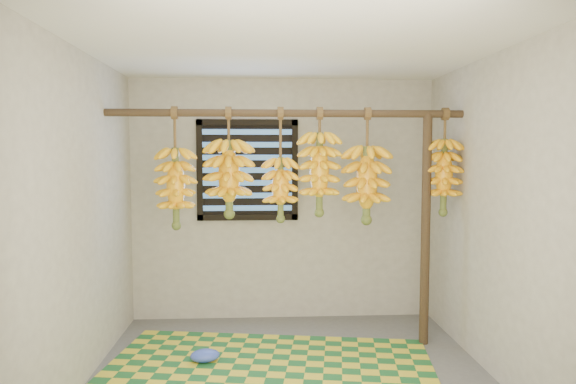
{
  "coord_description": "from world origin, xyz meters",
  "views": [
    {
      "loc": [
        -0.24,
        -3.62,
        1.66
      ],
      "look_at": [
        0.0,
        0.55,
        1.35
      ],
      "focal_mm": 32.0,
      "sensor_mm": 36.0,
      "label": 1
    }
  ],
  "objects": [
    {
      "name": "wall_right",
      "position": [
        1.5,
        0.0,
        1.2
      ],
      "size": [
        0.01,
        3.0,
        2.4
      ],
      "primitive_type": "cube",
      "color": "gray",
      "rests_on": "floor"
    },
    {
      "name": "floor",
      "position": [
        0.0,
        0.0,
        -0.01
      ],
      "size": [
        3.0,
        3.0,
        0.01
      ],
      "primitive_type": "cube",
      "color": "#545454",
      "rests_on": "ground"
    },
    {
      "name": "banana_bunch_d",
      "position": [
        0.27,
        0.7,
        1.49
      ],
      "size": [
        0.33,
        0.33,
        0.91
      ],
      "color": "brown",
      "rests_on": "hanging_pole"
    },
    {
      "name": "window",
      "position": [
        -0.35,
        1.48,
        1.5
      ],
      "size": [
        1.0,
        0.04,
        1.0
      ],
      "color": "black",
      "rests_on": "wall_back"
    },
    {
      "name": "plastic_bag",
      "position": [
        -0.67,
        0.38,
        0.06
      ],
      "size": [
        0.26,
        0.21,
        0.1
      ],
      "primitive_type": "ellipsoid",
      "rotation": [
        0.0,
        0.0,
        0.18
      ],
      "color": "#324ABC",
      "rests_on": "woven_mat"
    },
    {
      "name": "banana_bunch_b",
      "position": [
        -0.49,
        0.7,
        1.46
      ],
      "size": [
        0.37,
        0.37,
        0.91
      ],
      "color": "brown",
      "rests_on": "hanging_pole"
    },
    {
      "name": "hanging_pole",
      "position": [
        0.0,
        0.7,
        2.0
      ],
      "size": [
        3.0,
        0.06,
        0.06
      ],
      "primitive_type": "cylinder",
      "rotation": [
        0.0,
        1.57,
        0.0
      ],
      "color": "#3F301E",
      "rests_on": "wall_left"
    },
    {
      "name": "wall_back",
      "position": [
        0.0,
        1.5,
        1.2
      ],
      "size": [
        3.0,
        0.01,
        2.4
      ],
      "primitive_type": "cube",
      "color": "gray",
      "rests_on": "floor"
    },
    {
      "name": "support_post",
      "position": [
        1.2,
        0.7,
        1.0
      ],
      "size": [
        0.08,
        0.08,
        2.0
      ],
      "primitive_type": "cylinder",
      "color": "#3F301E",
      "rests_on": "floor"
    },
    {
      "name": "banana_bunch_a",
      "position": [
        -0.93,
        0.7,
        1.38
      ],
      "size": [
        0.32,
        0.32,
        1.01
      ],
      "color": "brown",
      "rests_on": "hanging_pole"
    },
    {
      "name": "banana_bunch_c",
      "position": [
        -0.05,
        0.7,
        1.36
      ],
      "size": [
        0.3,
        0.3,
        0.96
      ],
      "color": "brown",
      "rests_on": "hanging_pole"
    },
    {
      "name": "wall_left",
      "position": [
        -1.5,
        0.0,
        1.2
      ],
      "size": [
        0.01,
        3.0,
        2.4
      ],
      "primitive_type": "cube",
      "color": "gray",
      "rests_on": "floor"
    },
    {
      "name": "banana_bunch_f",
      "position": [
        1.35,
        0.7,
        1.46
      ],
      "size": [
        0.29,
        0.29,
        0.91
      ],
      "color": "brown",
      "rests_on": "hanging_pole"
    },
    {
      "name": "banana_bunch_e",
      "position": [
        0.68,
        0.7,
        1.4
      ],
      "size": [
        0.36,
        0.36,
        0.97
      ],
      "color": "brown",
      "rests_on": "hanging_pole"
    },
    {
      "name": "ceiling",
      "position": [
        0.0,
        0.0,
        2.4
      ],
      "size": [
        3.0,
        3.0,
        0.01
      ],
      "primitive_type": "cube",
      "color": "silver",
      "rests_on": "wall_back"
    }
  ]
}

